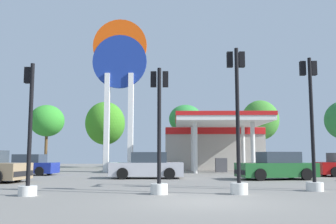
# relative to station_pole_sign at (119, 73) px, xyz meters

# --- Properties ---
(ground_plane) EXTENTS (90.00, 90.00, 0.00)m
(ground_plane) POSITION_rel_station_pole_sign_xyz_m (5.33, -18.44, -7.99)
(ground_plane) COLOR slate
(ground_plane) RESTS_ON ground
(gas_station) EXTENTS (9.06, 13.06, 4.48)m
(gas_station) POSITION_rel_station_pole_sign_xyz_m (8.18, 5.88, -5.72)
(gas_station) COLOR #ADA89E
(gas_station) RESTS_ON ground
(station_pole_sign) EXTENTS (4.43, 0.56, 12.48)m
(station_pole_sign) POSITION_rel_station_pole_sign_xyz_m (0.00, 0.00, 0.00)
(station_pole_sign) COLOR white
(station_pole_sign) RESTS_ON ground
(car_0) EXTENTS (4.54, 2.54, 1.54)m
(car_0) POSITION_rel_station_pole_sign_xyz_m (10.18, -8.59, -7.30)
(car_0) COLOR black
(car_0) RESTS_ON ground
(car_2) EXTENTS (4.32, 2.06, 1.53)m
(car_2) POSITION_rel_station_pole_sign_xyz_m (2.87, -7.74, -7.30)
(car_2) COLOR black
(car_2) RESTS_ON ground
(car_4) EXTENTS (4.02, 2.00, 1.40)m
(car_4) POSITION_rel_station_pole_sign_xyz_m (-5.46, -4.43, -7.36)
(car_4) COLOR black
(car_4) RESTS_ON ground
(traffic_signal_0) EXTENTS (0.65, 0.66, 5.26)m
(traffic_signal_0) POSITION_rel_station_pole_sign_xyz_m (6.74, -16.41, -5.95)
(traffic_signal_0) COLOR silver
(traffic_signal_0) RESTS_ON ground
(traffic_signal_1) EXTENTS (0.63, 0.67, 4.57)m
(traffic_signal_1) POSITION_rel_station_pole_sign_xyz_m (-0.54, -17.02, -6.49)
(traffic_signal_1) COLOR silver
(traffic_signal_1) RESTS_ON ground
(traffic_signal_2) EXTENTS (0.65, 0.68, 5.21)m
(traffic_signal_2) POSITION_rel_station_pole_sign_xyz_m (9.84, -15.16, -5.95)
(traffic_signal_2) COLOR silver
(traffic_signal_2) RESTS_ON ground
(traffic_signal_3) EXTENTS (0.65, 0.66, 4.52)m
(traffic_signal_3) POSITION_rel_station_pole_sign_xyz_m (3.93, -16.43, -6.22)
(traffic_signal_3) COLOR silver
(traffic_signal_3) RESTS_ON ground
(tree_0) EXTENTS (3.66, 3.66, 6.66)m
(tree_0) POSITION_rel_station_pole_sign_xyz_m (-9.18, 9.80, -3.04)
(tree_0) COLOR brown
(tree_0) RESTS_ON ground
(tree_1) EXTENTS (4.24, 4.24, 7.04)m
(tree_1) POSITION_rel_station_pole_sign_xyz_m (-2.99, 10.17, -3.28)
(tree_1) COLOR brown
(tree_1) RESTS_ON ground
(tree_2) EXTENTS (3.72, 3.72, 6.94)m
(tree_2) POSITION_rel_station_pole_sign_xyz_m (5.71, 12.05, -2.66)
(tree_2) COLOR brown
(tree_2) RESTS_ON ground
(tree_3) EXTENTS (4.04, 4.04, 7.27)m
(tree_3) POSITION_rel_station_pole_sign_xyz_m (13.83, 10.97, -2.90)
(tree_3) COLOR brown
(tree_3) RESTS_ON ground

